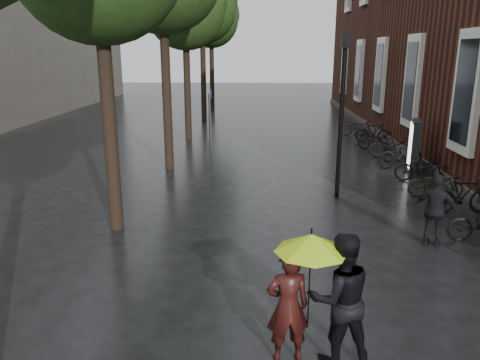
{
  "coord_description": "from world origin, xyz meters",
  "views": [
    {
      "loc": [
        -0.72,
        -3.56,
        4.18
      ],
      "look_at": [
        -1.09,
        6.89,
        1.27
      ],
      "focal_mm": 35.0,
      "sensor_mm": 36.0,
      "label": 1
    }
  ],
  "objects_px": {
    "person_black": "(340,298)",
    "lamp_post": "(342,101)",
    "pedestrian_walking": "(436,211)",
    "person_burgundy": "(288,307)",
    "parked_bicycles": "(407,159)",
    "ad_lightbox": "(414,147)"
  },
  "relations": [
    {
      "from": "person_black",
      "to": "lamp_post",
      "type": "height_order",
      "value": "lamp_post"
    },
    {
      "from": "person_black",
      "to": "pedestrian_walking",
      "type": "height_order",
      "value": "person_black"
    },
    {
      "from": "person_burgundy",
      "to": "parked_bicycles",
      "type": "distance_m",
      "value": 11.7
    },
    {
      "from": "person_black",
      "to": "pedestrian_walking",
      "type": "relative_size",
      "value": 1.16
    },
    {
      "from": "pedestrian_walking",
      "to": "person_black",
      "type": "bearing_deg",
      "value": 85.95
    },
    {
      "from": "parked_bicycles",
      "to": "ad_lightbox",
      "type": "xyz_separation_m",
      "value": [
        0.18,
        -0.04,
        0.47
      ]
    },
    {
      "from": "person_burgundy",
      "to": "person_black",
      "type": "relative_size",
      "value": 0.87
    },
    {
      "from": "pedestrian_walking",
      "to": "lamp_post",
      "type": "distance_m",
      "value": 4.31
    },
    {
      "from": "person_burgundy",
      "to": "ad_lightbox",
      "type": "relative_size",
      "value": 0.88
    },
    {
      "from": "lamp_post",
      "to": "parked_bicycles",
      "type": "bearing_deg",
      "value": 45.86
    },
    {
      "from": "ad_lightbox",
      "to": "parked_bicycles",
      "type": "bearing_deg",
      "value": -179.11
    },
    {
      "from": "ad_lightbox",
      "to": "lamp_post",
      "type": "distance_m",
      "value": 4.71
    },
    {
      "from": "ad_lightbox",
      "to": "person_burgundy",
      "type": "bearing_deg",
      "value": -101.42
    },
    {
      "from": "person_burgundy",
      "to": "lamp_post",
      "type": "height_order",
      "value": "lamp_post"
    },
    {
      "from": "person_black",
      "to": "pedestrian_walking",
      "type": "xyz_separation_m",
      "value": [
        2.77,
        4.06,
        -0.13
      ]
    },
    {
      "from": "pedestrian_walking",
      "to": "parked_bicycles",
      "type": "relative_size",
      "value": 0.1
    },
    {
      "from": "parked_bicycles",
      "to": "ad_lightbox",
      "type": "height_order",
      "value": "ad_lightbox"
    },
    {
      "from": "parked_bicycles",
      "to": "ad_lightbox",
      "type": "relative_size",
      "value": 8.54
    },
    {
      "from": "person_burgundy",
      "to": "ad_lightbox",
      "type": "height_order",
      "value": "ad_lightbox"
    },
    {
      "from": "person_burgundy",
      "to": "person_black",
      "type": "distance_m",
      "value": 0.72
    },
    {
      "from": "parked_bicycles",
      "to": "person_black",
      "type": "bearing_deg",
      "value": -111.51
    },
    {
      "from": "lamp_post",
      "to": "pedestrian_walking",
      "type": "bearing_deg",
      "value": -66.21
    }
  ]
}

